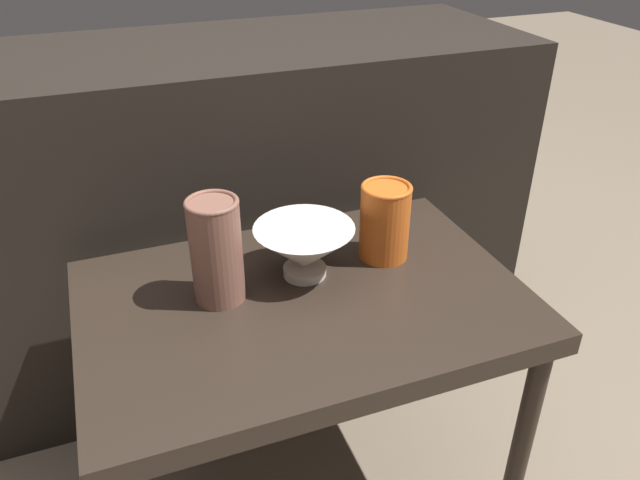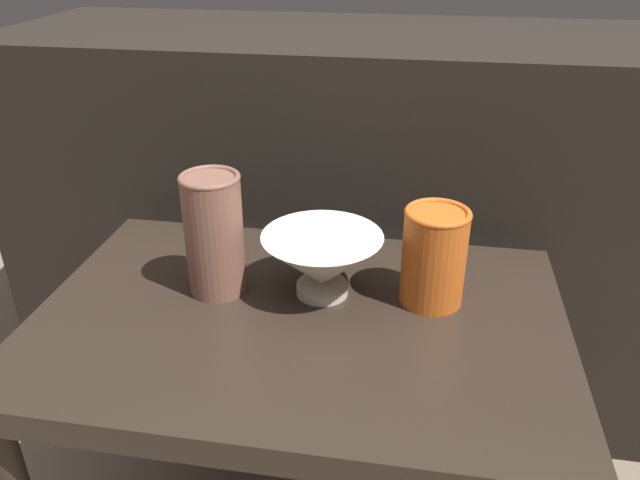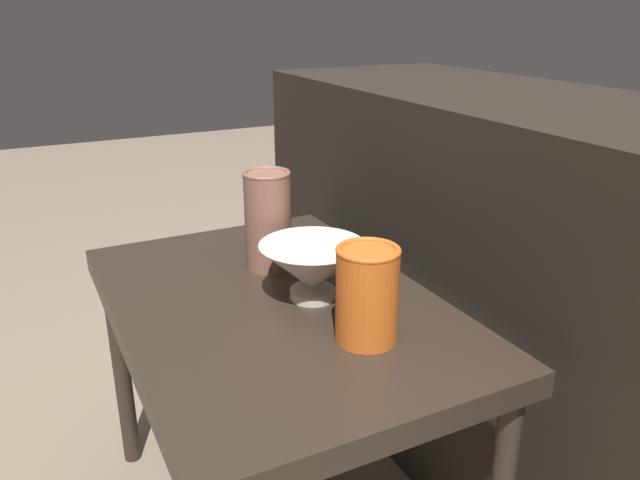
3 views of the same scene
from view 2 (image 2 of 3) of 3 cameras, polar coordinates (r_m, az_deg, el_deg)
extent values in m
cube|color=#2D231C|center=(0.90, -1.93, -7.83)|extent=(0.75, 0.51, 0.04)
cylinder|color=#2D231C|center=(1.31, -14.72, -9.54)|extent=(0.04, 0.04, 0.46)
cylinder|color=#2D231C|center=(1.23, 16.57, -12.73)|extent=(0.04, 0.04, 0.46)
cube|color=black|center=(1.42, 2.57, 2.40)|extent=(1.42, 0.50, 0.80)
cylinder|color=silver|center=(0.93, 0.19, -4.44)|extent=(0.08, 0.08, 0.02)
cone|color=silver|center=(0.91, 0.20, -1.87)|extent=(0.18, 0.18, 0.08)
cylinder|color=brown|center=(0.92, -9.64, 0.40)|extent=(0.09, 0.09, 0.18)
torus|color=brown|center=(0.88, -10.10, 5.63)|extent=(0.09, 0.09, 0.01)
cylinder|color=orange|center=(0.90, 10.36, -1.62)|extent=(0.09, 0.09, 0.14)
torus|color=orange|center=(0.87, 10.75, 2.43)|extent=(0.09, 0.09, 0.01)
camera|label=1|loc=(0.46, -100.06, 11.85)|focal=35.00mm
camera|label=3|loc=(0.81, 73.65, 5.18)|focal=35.00mm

